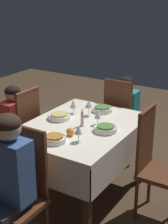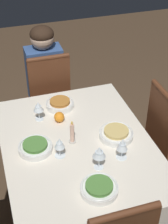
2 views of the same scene
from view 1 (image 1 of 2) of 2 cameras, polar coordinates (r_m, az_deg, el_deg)
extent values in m
plane|color=#4C3826|center=(3.58, -0.47, -13.60)|extent=(8.00, 8.00, 0.00)
cube|color=silver|center=(3.21, -0.51, -2.41)|extent=(1.24, 0.95, 0.04)
cube|color=silver|center=(3.53, -6.97, -3.21)|extent=(1.24, 0.01, 0.28)
cube|color=silver|center=(3.08, 6.96, -6.90)|extent=(1.24, 0.01, 0.28)
cube|color=silver|center=(3.77, 4.48, -1.51)|extent=(0.01, 0.95, 0.28)
cube|color=silver|center=(2.84, -7.21, -9.51)|extent=(0.01, 0.95, 0.28)
cube|color=#3D2616|center=(3.99, -1.20, -3.70)|extent=(0.06, 0.06, 0.74)
cube|color=#3D2616|center=(3.23, -11.99, -10.48)|extent=(0.06, 0.06, 0.74)
cube|color=#3D2616|center=(3.66, 9.53, -6.37)|extent=(0.06, 0.06, 0.74)
cube|color=#3D2616|center=(2.81, 0.56, -15.18)|extent=(0.06, 0.06, 0.74)
cube|color=#562D19|center=(2.72, -11.10, -15.03)|extent=(0.37, 0.37, 0.04)
cube|color=#562D19|center=(2.67, -9.11, -8.20)|extent=(0.03, 0.34, 0.55)
cylinder|color=#562D19|center=(2.55, -9.45, -2.80)|extent=(0.04, 0.33, 0.04)
cylinder|color=#562D19|center=(3.04, -11.02, -16.18)|extent=(0.03, 0.03, 0.42)
cube|color=#562D19|center=(3.75, -10.91, -4.51)|extent=(0.37, 0.37, 0.04)
cube|color=#562D19|center=(3.54, -9.20, -0.83)|extent=(0.34, 0.03, 0.55)
cylinder|color=#562D19|center=(3.45, -9.46, 3.42)|extent=(0.33, 0.04, 0.04)
cylinder|color=#562D19|center=(4.05, -10.86, -6.16)|extent=(0.03, 0.03, 0.42)
cylinder|color=#562D19|center=(3.87, -7.38, -7.33)|extent=(0.03, 0.03, 0.42)
cylinder|color=#562D19|center=(3.66, -10.47, -9.23)|extent=(0.03, 0.03, 0.42)
cube|color=#562D19|center=(4.08, 6.50, -2.14)|extent=(0.37, 0.37, 0.04)
cube|color=#562D19|center=(3.84, 5.60, 1.08)|extent=(0.03, 0.34, 0.55)
cylinder|color=#562D19|center=(3.75, 5.74, 5.02)|extent=(0.04, 0.33, 0.04)
cylinder|color=#562D19|center=(4.25, 9.20, -4.73)|extent=(0.03, 0.03, 0.42)
cylinder|color=#562D19|center=(4.37, 5.41, -3.84)|extent=(0.03, 0.03, 0.42)
cylinder|color=#562D19|center=(3.99, 7.44, -6.39)|extent=(0.03, 0.03, 0.42)
cylinder|color=#562D19|center=(4.11, 3.45, -5.39)|extent=(0.03, 0.03, 0.42)
cube|color=#562D19|center=(3.14, 12.73, -10.00)|extent=(0.37, 0.37, 0.04)
cube|color=#562D19|center=(3.05, 10.19, -4.49)|extent=(0.34, 0.03, 0.55)
cylinder|color=#562D19|center=(2.94, 10.52, 0.35)|extent=(0.33, 0.04, 0.04)
cylinder|color=#562D19|center=(3.18, 8.67, -14.19)|extent=(0.03, 0.03, 0.42)
cylinder|color=#562D19|center=(3.42, 10.81, -11.54)|extent=(0.03, 0.03, 0.42)
cube|color=#282833|center=(2.63, -12.88, -15.28)|extent=(0.31, 0.24, 0.06)
cube|color=#38568E|center=(2.54, -12.02, -9.43)|extent=(0.18, 0.30, 0.48)
sphere|color=beige|center=(2.39, -12.60, -2.57)|extent=(0.19, 0.19, 0.19)
ellipsoid|color=black|center=(2.38, -12.66, -1.83)|extent=(0.19, 0.19, 0.13)
cube|color=#4C4233|center=(3.97, -12.84, -6.60)|extent=(0.23, 0.14, 0.46)
cube|color=#4C4233|center=(3.81, -12.22, -3.43)|extent=(0.24, 0.31, 0.06)
cube|color=red|center=(3.67, -11.49, -0.77)|extent=(0.30, 0.18, 0.35)
sphere|color=tan|center=(3.59, -11.78, 3.00)|extent=(0.16, 0.16, 0.16)
ellipsoid|color=black|center=(3.58, -11.81, 3.43)|extent=(0.16, 0.16, 0.11)
cube|color=#383342|center=(4.33, 7.52, -3.85)|extent=(0.14, 0.22, 0.46)
cube|color=#383342|center=(4.16, 7.20, -0.99)|extent=(0.31, 0.24, 0.06)
cube|color=teal|center=(4.02, 6.81, 1.29)|extent=(0.18, 0.30, 0.34)
sphere|color=tan|center=(3.94, 6.96, 4.68)|extent=(0.16, 0.16, 0.16)
ellipsoid|color=black|center=(3.94, 6.98, 5.08)|extent=(0.16, 0.16, 0.11)
cylinder|color=white|center=(2.88, -4.95, -4.59)|extent=(0.20, 0.20, 0.04)
torus|color=white|center=(2.87, -4.97, -4.20)|extent=(0.20, 0.20, 0.01)
cylinder|color=#B2702D|center=(2.86, -4.97, -4.09)|extent=(0.15, 0.15, 0.02)
cylinder|color=white|center=(2.87, -0.90, -4.93)|extent=(0.06, 0.06, 0.00)
cylinder|color=white|center=(2.85, -0.90, -4.26)|extent=(0.01, 0.01, 0.07)
cone|color=white|center=(2.83, -0.91, -2.97)|extent=(0.07, 0.07, 0.07)
cylinder|color=white|center=(2.83, -0.91, -3.23)|extent=(0.04, 0.04, 0.03)
cylinder|color=white|center=(3.35, -4.15, -0.85)|extent=(0.22, 0.22, 0.04)
torus|color=white|center=(3.34, -4.16, -0.50)|extent=(0.22, 0.22, 0.01)
cylinder|color=tan|center=(3.34, -4.17, -0.40)|extent=(0.16, 0.16, 0.02)
cylinder|color=white|center=(3.48, -1.77, -0.24)|extent=(0.07, 0.07, 0.00)
cylinder|color=white|center=(3.47, -1.77, 0.27)|extent=(0.01, 0.01, 0.06)
cone|color=white|center=(3.44, -1.78, 1.39)|extent=(0.07, 0.07, 0.08)
cylinder|color=white|center=(3.45, -1.78, 1.14)|extent=(0.04, 0.04, 0.04)
cylinder|color=white|center=(3.54, 3.10, 0.37)|extent=(0.21, 0.21, 0.04)
torus|color=white|center=(3.53, 3.10, 0.70)|extent=(0.20, 0.20, 0.01)
cylinder|color=#4C7F38|center=(3.53, 3.10, 0.80)|extent=(0.15, 0.15, 0.02)
cylinder|color=white|center=(3.43, 0.80, -0.55)|extent=(0.06, 0.06, 0.00)
cylinder|color=white|center=(3.41, 0.81, 0.13)|extent=(0.01, 0.01, 0.08)
cone|color=white|center=(3.39, 0.81, 1.34)|extent=(0.08, 0.08, 0.07)
cylinder|color=white|center=(3.39, 0.81, 1.12)|extent=(0.05, 0.05, 0.03)
cylinder|color=white|center=(3.07, 3.57, -2.90)|extent=(0.21, 0.21, 0.04)
torus|color=white|center=(3.06, 3.58, -2.52)|extent=(0.21, 0.21, 0.01)
cylinder|color=#4C7F38|center=(3.06, 3.58, -2.42)|extent=(0.15, 0.15, 0.02)
cylinder|color=white|center=(3.21, 2.26, -2.10)|extent=(0.07, 0.07, 0.00)
cylinder|color=white|center=(3.19, 2.27, -1.53)|extent=(0.01, 0.01, 0.06)
cone|color=white|center=(3.17, 2.29, -0.42)|extent=(0.06, 0.06, 0.07)
cylinder|color=white|center=(3.17, 2.28, -0.65)|extent=(0.04, 0.04, 0.03)
cylinder|color=beige|center=(3.18, -0.30, -2.25)|extent=(0.05, 0.05, 0.01)
cylinder|color=beige|center=(3.15, -0.31, -1.06)|extent=(0.03, 0.03, 0.13)
ellipsoid|color=#F9C64C|center=(3.12, -0.31, 0.27)|extent=(0.01, 0.01, 0.03)
sphere|color=orange|center=(2.97, -2.30, -3.32)|extent=(0.07, 0.07, 0.07)
camera|label=2|loc=(4.25, 17.66, 22.55)|focal=55.00mm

